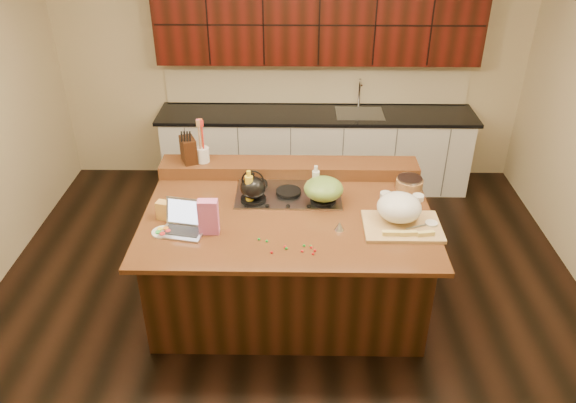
{
  "coord_description": "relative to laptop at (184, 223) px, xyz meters",
  "views": [
    {
      "loc": [
        0.07,
        -3.98,
        3.4
      ],
      "look_at": [
        0.0,
        0.05,
        1.0
      ],
      "focal_mm": 35.0,
      "sensor_mm": 36.0,
      "label": 1
    }
  ],
  "objects": [
    {
      "name": "room",
      "position": [
        0.82,
        0.26,
        0.37
      ],
      "size": [
        5.52,
        5.02,
        2.72
      ],
      "color": "black",
      "rests_on": "ground"
    },
    {
      "name": "island",
      "position": [
        0.82,
        0.26,
        -0.52
      ],
      "size": [
        2.4,
        1.6,
        0.92
      ],
      "color": "black",
      "rests_on": "ground"
    },
    {
      "name": "back_ledge",
      "position": [
        0.82,
        0.96,
        -0.0
      ],
      "size": [
        2.4,
        0.3,
        0.12
      ],
      "primitive_type": "cube",
      "color": "black",
      "rests_on": "island"
    },
    {
      "name": "cooktop",
      "position": [
        0.82,
        0.56,
        -0.05
      ],
      "size": [
        0.92,
        0.52,
        0.05
      ],
      "color": "gray",
      "rests_on": "island"
    },
    {
      "name": "back_counter",
      "position": [
        1.12,
        2.49,
        0.0
      ],
      "size": [
        3.7,
        0.66,
        2.4
      ],
      "color": "silver",
      "rests_on": "ground"
    },
    {
      "name": "kettle",
      "position": [
        0.52,
        0.43,
        0.08
      ],
      "size": [
        0.27,
        0.27,
        0.2
      ],
      "primitive_type": "ellipsoid",
      "rotation": [
        0.0,
        0.0,
        0.27
      ],
      "color": "black",
      "rests_on": "cooktop"
    },
    {
      "name": "green_bowl",
      "position": [
        1.12,
        0.43,
        0.07
      ],
      "size": [
        0.37,
        0.37,
        0.18
      ],
      "primitive_type": "ellipsoid",
      "rotation": [
        0.0,
        0.0,
        0.1
      ],
      "color": "olive",
      "rests_on": "cooktop"
    },
    {
      "name": "laptop",
      "position": [
        0.0,
        0.0,
        0.0
      ],
      "size": [
        0.38,
        0.33,
        0.23
      ],
      "rotation": [
        0.0,
        0.0,
        -0.19
      ],
      "color": "#B7B7BC",
      "rests_on": "island"
    },
    {
      "name": "oil_bottle",
      "position": [
        0.49,
        0.4,
        0.07
      ],
      "size": [
        0.07,
        0.07,
        0.27
      ],
      "primitive_type": "cylinder",
      "rotation": [
        0.0,
        0.0,
        -0.05
      ],
      "color": "yellow",
      "rests_on": "island"
    },
    {
      "name": "vinegar_bottle",
      "position": [
        1.05,
        0.54,
        0.06
      ],
      "size": [
        0.07,
        0.07,
        0.25
      ],
      "primitive_type": "cylinder",
      "rotation": [
        0.0,
        0.0,
        -0.07
      ],
      "color": "silver",
      "rests_on": "island"
    },
    {
      "name": "wooden_tray",
      "position": [
        1.72,
        0.11,
        0.05
      ],
      "size": [
        0.62,
        0.49,
        0.25
      ],
      "rotation": [
        0.0,
        0.0,
        -0.0
      ],
      "color": "tan",
      "rests_on": "island"
    },
    {
      "name": "ramekin_a",
      "position": [
        1.97,
        0.06,
        -0.04
      ],
      "size": [
        0.13,
        0.13,
        0.04
      ],
      "primitive_type": "cylinder",
      "rotation": [
        0.0,
        0.0,
        -0.35
      ],
      "color": "white",
      "rests_on": "island"
    },
    {
      "name": "ramekin_b",
      "position": [
        1.67,
        0.53,
        -0.04
      ],
      "size": [
        0.12,
        0.12,
        0.04
      ],
      "primitive_type": "cylinder",
      "rotation": [
        0.0,
        0.0,
        -0.28
      ],
      "color": "white",
      "rests_on": "island"
    },
    {
      "name": "ramekin_c",
      "position": [
        1.94,
        0.49,
        -0.04
      ],
      "size": [
        0.13,
        0.13,
        0.04
      ],
      "primitive_type": "cylinder",
      "rotation": [
        0.0,
        0.0,
        0.32
      ],
      "color": "white",
      "rests_on": "island"
    },
    {
      "name": "strainer_bowl",
      "position": [
        1.9,
        0.69,
        -0.02
      ],
      "size": [
        0.26,
        0.26,
        0.09
      ],
      "primitive_type": "cylinder",
      "rotation": [
        0.0,
        0.0,
        0.09
      ],
      "color": "#996B3F",
      "rests_on": "island"
    },
    {
      "name": "kitchen_timer",
      "position": [
        1.23,
        0.01,
        -0.03
      ],
      "size": [
        0.11,
        0.11,
        0.07
      ],
      "primitive_type": "cone",
      "rotation": [
        0.0,
        0.0,
        0.41
      ],
      "color": "silver",
      "rests_on": "island"
    },
    {
      "name": "pink_bag",
      "position": [
        0.2,
        -0.04,
        0.08
      ],
      "size": [
        0.16,
        0.08,
        0.29
      ],
      "primitive_type": "cube",
      "rotation": [
        0.0,
        0.0,
        0.0
      ],
      "color": "pink",
      "rests_on": "island"
    },
    {
      "name": "candy_plate",
      "position": [
        -0.16,
        -0.05,
        -0.06
      ],
      "size": [
        0.24,
        0.24,
        0.01
      ],
      "primitive_type": "cylinder",
      "rotation": [
        0.0,
        0.0,
        0.41
      ],
      "color": "white",
      "rests_on": "island"
    },
    {
      "name": "package_box",
      "position": [
        -0.19,
        0.16,
        0.02
      ],
      "size": [
        0.13,
        0.11,
        0.16
      ],
      "primitive_type": "cube",
      "rotation": [
        0.0,
        0.0,
        -0.27
      ],
      "color": "#E2AA4F",
      "rests_on": "island"
    },
    {
      "name": "utensil_crock",
      "position": [
        0.01,
        0.96,
        0.13
      ],
      "size": [
        0.14,
        0.14,
        0.14
      ],
      "primitive_type": "cylinder",
      "rotation": [
        0.0,
        0.0,
        -0.16
      ],
      "color": "white",
      "rests_on": "back_ledge"
    },
    {
      "name": "knife_block",
      "position": [
        -0.12,
        0.96,
        0.18
      ],
      "size": [
        0.19,
        0.22,
        0.24
      ],
      "primitive_type": "cube",
      "rotation": [
        0.0,
        0.0,
        0.41
      ],
      "color": "black",
      "rests_on": "back_ledge"
    },
    {
      "name": "gumdrop_0",
      "position": [
        0.8,
        -0.24,
        -0.05
      ],
      "size": [
        0.02,
        0.02,
        0.02
      ],
      "primitive_type": "ellipsoid",
      "color": "red",
      "rests_on": "island"
    },
    {
      "name": "gumdrop_1",
      "position": [
        0.66,
        -0.17,
        -0.05
      ],
      "size": [
        0.02,
        0.02,
        0.02
      ],
      "primitive_type": "ellipsoid",
      "color": "#198C26",
      "rests_on": "island"
    },
    {
      "name": "gumdrop_2",
      "position": [
        0.93,
        -0.3,
        -0.05
      ],
      "size": [
        0.02,
        0.02,
        0.02
      ],
      "primitive_type": "ellipsoid",
      "color": "red",
      "rests_on": "island"
    },
    {
      "name": "gumdrop_3",
      "position": [
        0.95,
        -0.22,
        -0.05
      ],
      "size": [
        0.02,
        0.02,
        0.02
      ],
      "primitive_type": "ellipsoid",
      "color": "#198C26",
      "rests_on": "island"
    },
    {
      "name": "gumdrop_4",
      "position": [
        1.01,
        -0.33,
        -0.05
      ],
      "size": [
        0.02,
        0.02,
        0.02
      ],
      "primitive_type": "ellipsoid",
      "color": "red",
      "rests_on": "island"
    },
    {
      "name": "gumdrop_5",
      "position": [
        1.0,
        -0.23,
        -0.05
      ],
      "size": [
        0.02,
        0.02,
        0.02
      ],
      "primitive_type": "ellipsoid",
      "color": "#198C26",
      "rests_on": "island"
    },
    {
      "name": "gumdrop_6",
      "position": [
        0.7,
        -0.32,
        -0.05
      ],
      "size": [
        0.02,
        0.02,
        0.02
      ],
      "primitive_type": "ellipsoid",
      "color": "red",
      "rests_on": "island"
    },
    {
      "name": "gumdrop_7",
      "position": [
        0.81,
        -0.26,
        -0.05
      ],
      "size": [
        0.02,
        0.02,
        0.02
      ],
      "primitive_type": "ellipsoid",
      "color": "#198C26",
      "rests_on": "island"
    },
    {
      "name": "gumdrop_8",
      "position": [
        1.0,
        -0.25,
        -0.05
      ],
      "size": [
        0.02,
        0.02,
        0.02
      ],
      "primitive_type": "ellipsoid",
      "color": "red",
      "rests_on": "island"
    },
    {
      "name": "gumdrop_9",
      "position": [
        0.6,
        -0.14,
        -0.05
      ],
      "size": [
        0.02,
        0.02,
        0.02
      ],
      "primitive_type": "ellipsoid",
      "color": "#198C26",
      "rests_on": "island"
    },
    {
      "name": "gumdrop_10",
      "position": [
        1.03,
        -0.29,
        -0.05
      ],
      "size": [
        0.02,
        0.02,
        0.02
      ],
      "primitive_type": "ellipsoid",
      "color": "red",
      "rests_on": "island"
    }
  ]
}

